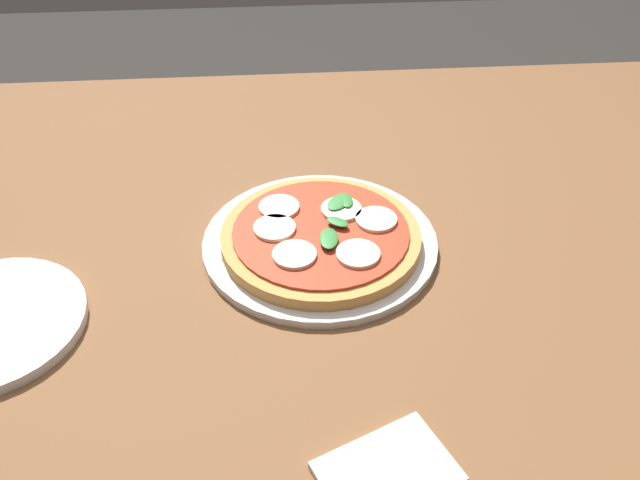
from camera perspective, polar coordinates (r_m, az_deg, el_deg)
dining_table at (r=1.03m, az=-2.30°, el=-2.67°), size 1.55×1.06×0.72m
serving_tray at (r=0.95m, az=-0.00°, el=-0.19°), size 0.33×0.33×0.01m
pizza at (r=0.93m, az=0.07°, el=0.36°), size 0.28×0.28×0.03m
napkin at (r=0.71m, az=5.70°, el=-18.91°), size 0.16×0.13×0.01m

